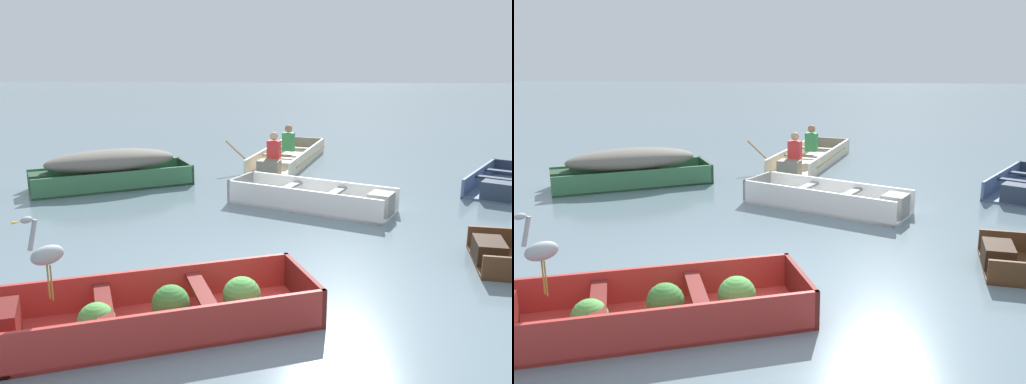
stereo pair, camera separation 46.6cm
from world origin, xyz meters
The scene contains 6 objects.
ground_plane centered at (0.00, 0.00, 0.00)m, with size 80.00×80.00×0.00m, color slate.
dinghy_red_foreground centered at (-1.13, -0.70, 0.17)m, with size 3.40×2.14×0.44m.
skiff_white_mid_moored centered at (0.79, 3.77, 0.15)m, with size 2.97×2.10×0.41m.
skiff_green_outer_moored centered at (-3.26, 5.16, 0.44)m, with size 3.24×2.32×0.75m.
rowboat_cream_with_crew centered at (0.27, 7.54, 0.18)m, with size 2.41×3.72×0.92m.
heron_on_dinghy centered at (-1.99, -1.01, 0.90)m, with size 0.36×0.39×0.84m.
Camera 2 is at (0.59, -5.77, 2.71)m, focal length 40.00 mm.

